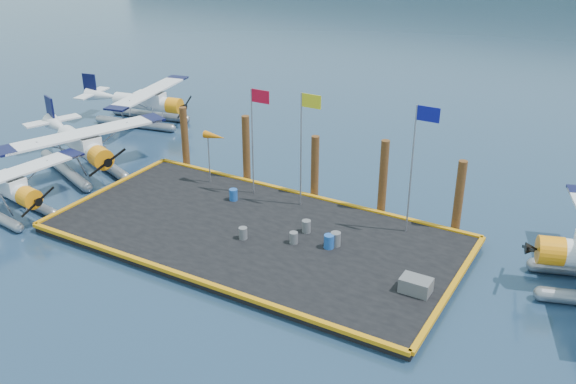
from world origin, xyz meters
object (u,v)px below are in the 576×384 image
at_px(drum_4, 336,239).
at_px(piling_2, 315,169).
at_px(piling_0, 185,139).
at_px(drum_0, 233,195).
at_px(windsock, 215,137).
at_px(flagpole_blue, 417,151).
at_px(piling_3, 383,179).
at_px(seaplane_b, 84,148).
at_px(drum_5, 306,226).
at_px(crate, 416,285).
at_px(flagpole_yellow, 305,133).
at_px(piling_1, 246,151).
at_px(piling_4, 459,199).
at_px(drum_3, 243,233).
at_px(seaplane_a, 7,189).
at_px(drum_1, 294,238).
at_px(drum_2, 329,241).
at_px(seaplane_c, 146,105).
at_px(flagpole_red, 255,126).

relative_size(drum_4, piling_2, 0.18).
height_order(drum_4, piling_0, piling_0).
distance_m(drum_0, windsock, 3.53).
height_order(flagpole_blue, piling_3, flagpole_blue).
relative_size(seaplane_b, windsock, 3.21).
xyz_separation_m(drum_5, crate, (6.49, -2.33, 0.01)).
bearing_deg(crate, flagpole_blue, 112.72).
relative_size(flagpole_yellow, piling_1, 1.48).
height_order(seaplane_b, piling_0, piling_0).
bearing_deg(drum_0, piling_4, 14.41).
relative_size(drum_3, piling_3, 0.14).
height_order(seaplane_b, piling_2, piling_2).
distance_m(seaplane_a, drum_1, 15.78).
bearing_deg(seaplane_a, flagpole_yellow, 128.09).
distance_m(drum_3, piling_4, 10.72).
bearing_deg(drum_3, drum_4, 21.52).
distance_m(drum_2, drum_3, 4.20).
relative_size(drum_4, windsock, 0.22).
relative_size(drum_0, drum_3, 1.08).
height_order(seaplane_b, drum_1, seaplane_b).
distance_m(piling_2, piling_3, 4.01).
xyz_separation_m(drum_2, crate, (4.82, -1.48, -0.02)).
height_order(seaplane_c, piling_1, piling_1).
xyz_separation_m(piling_2, piling_4, (8.00, 0.00, 0.10)).
xyz_separation_m(drum_0, drum_1, (5.21, -2.51, -0.03)).
bearing_deg(piling_1, piling_4, 0.00).
distance_m(seaplane_b, drum_1, 15.94).
bearing_deg(drum_5, seaplane_b, 177.64).
bearing_deg(windsock, seaplane_b, -167.30).
distance_m(drum_1, piling_2, 5.85).
xyz_separation_m(drum_3, flagpole_blue, (6.77, 4.69, 3.99)).
distance_m(seaplane_c, drum_0, 15.99).
relative_size(seaplane_a, piling_2, 2.30).
relative_size(windsock, piling_0, 0.78).
bearing_deg(drum_1, piling_1, 138.98).
bearing_deg(piling_3, seaplane_c, 165.41).
xyz_separation_m(flagpole_yellow, piling_3, (3.80, 1.60, -2.36)).
bearing_deg(flagpole_red, piling_1, 136.85).
relative_size(drum_3, piling_4, 0.15).
xyz_separation_m(crate, piling_3, (-4.25, 6.49, 1.43)).
bearing_deg(windsock, flagpole_yellow, 0.00).
bearing_deg(flagpole_yellow, piling_3, 22.85).
bearing_deg(drum_5, piling_1, 146.32).
distance_m(drum_4, piling_3, 4.87).
height_order(drum_2, flagpole_yellow, flagpole_yellow).
relative_size(drum_2, drum_5, 1.07).
bearing_deg(drum_3, piling_2, 84.76).
height_order(drum_2, piling_1, piling_1).
bearing_deg(drum_4, drum_3, -158.48).
xyz_separation_m(flagpole_red, piling_2, (2.79, 1.60, -2.50)).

